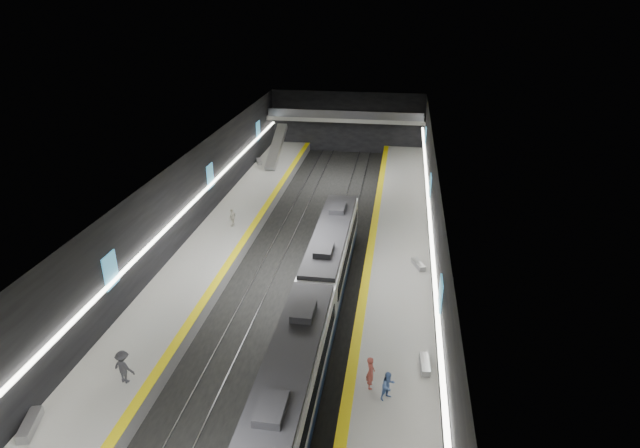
% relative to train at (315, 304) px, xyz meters
% --- Properties ---
extents(ground, '(70.00, 70.00, 0.00)m').
position_rel_train_xyz_m(ground, '(-2.50, 6.29, -2.20)').
color(ground, black).
rests_on(ground, ground).
extents(ceiling, '(20.00, 70.00, 0.04)m').
position_rel_train_xyz_m(ceiling, '(-2.50, 6.29, 5.80)').
color(ceiling, beige).
rests_on(ceiling, wall_left).
extents(wall_left, '(0.04, 70.00, 8.00)m').
position_rel_train_xyz_m(wall_left, '(-12.50, 6.29, 1.80)').
color(wall_left, black).
rests_on(wall_left, ground).
extents(wall_right, '(0.04, 70.00, 8.00)m').
position_rel_train_xyz_m(wall_right, '(7.50, 6.29, 1.80)').
color(wall_right, black).
rests_on(wall_right, ground).
extents(wall_back, '(20.00, 0.04, 8.00)m').
position_rel_train_xyz_m(wall_back, '(-2.50, 41.29, 1.80)').
color(wall_back, black).
rests_on(wall_back, ground).
extents(platform_left, '(5.00, 70.00, 1.00)m').
position_rel_train_xyz_m(platform_left, '(-10.00, 6.29, -1.70)').
color(platform_left, slate).
rests_on(platform_left, ground).
extents(tile_surface_left, '(5.00, 70.00, 0.02)m').
position_rel_train_xyz_m(tile_surface_left, '(-10.00, 6.29, -1.19)').
color(tile_surface_left, '#9B9B97').
rests_on(tile_surface_left, platform_left).
extents(tactile_strip_left, '(0.60, 70.00, 0.02)m').
position_rel_train_xyz_m(tactile_strip_left, '(-7.80, 6.29, -1.18)').
color(tactile_strip_left, yellow).
rests_on(tactile_strip_left, platform_left).
extents(platform_right, '(5.00, 70.00, 1.00)m').
position_rel_train_xyz_m(platform_right, '(5.00, 6.29, -1.70)').
color(platform_right, slate).
rests_on(platform_right, ground).
extents(tile_surface_right, '(5.00, 70.00, 0.02)m').
position_rel_train_xyz_m(tile_surface_right, '(5.00, 6.29, -1.19)').
color(tile_surface_right, '#9B9B97').
rests_on(tile_surface_right, platform_right).
extents(tactile_strip_right, '(0.60, 70.00, 0.02)m').
position_rel_train_xyz_m(tactile_strip_right, '(2.80, 6.29, -1.18)').
color(tactile_strip_right, yellow).
rests_on(tactile_strip_right, platform_right).
extents(rails, '(6.52, 70.00, 0.12)m').
position_rel_train_xyz_m(rails, '(-2.50, 6.29, -2.14)').
color(rails, gray).
rests_on(rails, ground).
extents(train, '(2.69, 30.04, 3.60)m').
position_rel_train_xyz_m(train, '(0.00, 0.00, 0.00)').
color(train, '#10203D').
rests_on(train, ground).
extents(ad_posters, '(19.94, 53.50, 2.20)m').
position_rel_train_xyz_m(ad_posters, '(-2.50, 7.29, 2.30)').
color(ad_posters, '#429AC6').
rests_on(ad_posters, wall_left).
extents(cove_light_left, '(0.25, 68.60, 0.12)m').
position_rel_train_xyz_m(cove_light_left, '(-12.30, 6.29, 1.60)').
color(cove_light_left, white).
rests_on(cove_light_left, wall_left).
extents(cove_light_right, '(0.25, 68.60, 0.12)m').
position_rel_train_xyz_m(cove_light_right, '(7.30, 6.29, 1.60)').
color(cove_light_right, white).
rests_on(cove_light_right, wall_right).
extents(mezzanine_bridge, '(20.00, 3.00, 1.50)m').
position_rel_train_xyz_m(mezzanine_bridge, '(-2.50, 39.22, 2.84)').
color(mezzanine_bridge, gray).
rests_on(mezzanine_bridge, wall_left).
extents(escalator, '(1.20, 7.50, 3.92)m').
position_rel_train_xyz_m(escalator, '(-10.00, 32.29, 0.70)').
color(escalator, '#99999E').
rests_on(escalator, platform_left).
extents(bench_left_near, '(1.10, 2.12, 0.50)m').
position_rel_train_xyz_m(bench_left_near, '(-12.00, -11.07, -0.95)').
color(bench_left_near, '#99999E').
rests_on(bench_left_near, platform_left).
extents(bench_left_far, '(1.13, 1.85, 0.44)m').
position_rel_train_xyz_m(bench_left_far, '(-12.00, 31.44, -0.98)').
color(bench_left_far, '#99999E').
rests_on(bench_left_far, platform_left).
extents(bench_right_near, '(0.59, 1.76, 0.42)m').
position_rel_train_xyz_m(bench_right_near, '(6.79, -3.58, -0.98)').
color(bench_right_near, '#99999E').
rests_on(bench_right_near, platform_right).
extents(bench_right_far, '(1.08, 1.76, 0.42)m').
position_rel_train_xyz_m(bench_right_far, '(6.57, 8.20, -0.99)').
color(bench_right_far, '#99999E').
rests_on(bench_right_far, platform_right).
extents(passenger_right_a, '(0.54, 0.74, 1.89)m').
position_rel_train_xyz_m(passenger_right_a, '(3.89, -5.63, -0.25)').
color(passenger_right_a, '#AC4A40').
rests_on(passenger_right_a, platform_right).
extents(passenger_right_b, '(1.00, 0.99, 1.63)m').
position_rel_train_xyz_m(passenger_right_b, '(4.84, -6.35, -0.38)').
color(passenger_right_b, '#4F6EAB').
rests_on(passenger_right_b, platform_right).
extents(passenger_left_a, '(0.59, 1.02, 1.63)m').
position_rel_train_xyz_m(passenger_left_a, '(-9.55, 13.29, -0.38)').
color(passenger_left_a, beige).
rests_on(passenger_left_a, platform_left).
extents(passenger_left_b, '(1.38, 0.99, 1.94)m').
position_rel_train_xyz_m(passenger_left_b, '(-9.09, -7.23, -0.23)').
color(passenger_left_b, '#3A3A41').
rests_on(passenger_left_b, platform_left).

